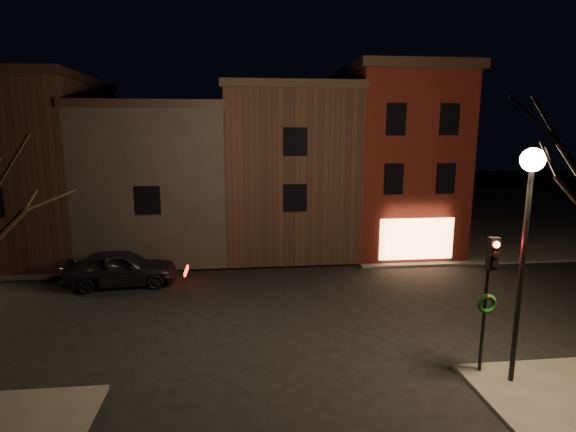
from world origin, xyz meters
name	(u,v)px	position (x,y,z in m)	size (l,w,h in m)	color
ground	(275,311)	(0.00, 0.00, 0.00)	(120.00, 120.00, 0.00)	black
sidewalk_far_right	(482,212)	(20.00, 20.00, 0.06)	(30.00, 30.00, 0.12)	#2D2B28
sidewalk_far_left	(1,222)	(-20.00, 20.00, 0.06)	(30.00, 30.00, 0.12)	#2D2B28
corner_building	(394,159)	(8.00, 9.47, 5.40)	(6.50, 8.50, 10.50)	#430F0B
row_building_a	(285,168)	(1.50, 10.50, 4.83)	(7.30, 10.30, 9.40)	black
row_building_b	(164,177)	(-5.75, 10.50, 4.33)	(7.80, 10.30, 8.40)	black
row_building_c	(34,166)	(-13.00, 10.50, 5.08)	(7.30, 10.30, 9.90)	black
street_lamp_near	(528,203)	(6.20, -6.00, 5.18)	(0.60, 0.60, 6.48)	black
traffic_signal	(489,284)	(5.60, -5.51, 2.81)	(0.58, 0.38, 4.05)	black
parked_car_a	(121,268)	(-6.80, 3.76, 0.84)	(1.99, 4.95, 1.69)	black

